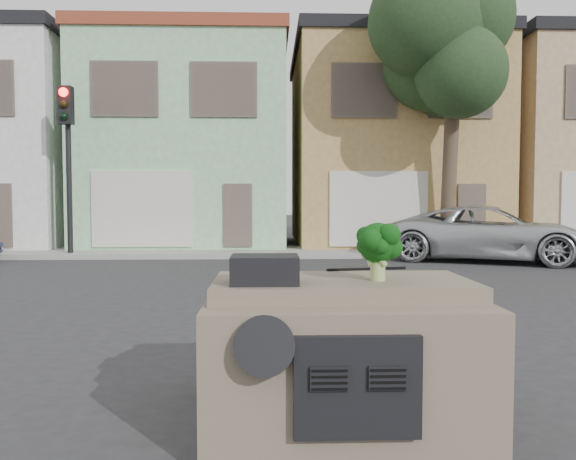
{
  "coord_description": "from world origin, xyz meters",
  "views": [
    {
      "loc": [
        -0.55,
        -7.34,
        1.71
      ],
      "look_at": [
        -0.28,
        0.5,
        1.3
      ],
      "focal_mm": 35.0,
      "sensor_mm": 36.0,
      "label": 1
    }
  ],
  "objects": [
    {
      "name": "ground_plane",
      "position": [
        0.0,
        0.0,
        0.0
      ],
      "size": [
        120.0,
        120.0,
        0.0
      ],
      "primitive_type": "plane",
      "color": "#303033",
      "rests_on": "ground"
    },
    {
      "name": "sidewalk",
      "position": [
        0.0,
        10.5,
        0.07
      ],
      "size": [
        40.0,
        3.0,
        0.15
      ],
      "primitive_type": "cube",
      "color": "gray",
      "rests_on": "ground"
    },
    {
      "name": "townhouse_mint",
      "position": [
        -3.5,
        14.5,
        3.77
      ],
      "size": [
        7.2,
        8.2,
        7.55
      ],
      "primitive_type": "cube",
      "color": "#99D29C",
      "rests_on": "ground"
    },
    {
      "name": "townhouse_tan",
      "position": [
        4.0,
        14.5,
        3.77
      ],
      "size": [
        7.2,
        8.2,
        7.55
      ],
      "primitive_type": "cube",
      "color": "tan",
      "rests_on": "ground"
    },
    {
      "name": "townhouse_beige",
      "position": [
        11.5,
        14.5,
        3.77
      ],
      "size": [
        7.2,
        8.2,
        7.55
      ],
      "primitive_type": "cube",
      "color": "tan",
      "rests_on": "ground"
    },
    {
      "name": "silver_pickup",
      "position": [
        5.71,
        8.24,
        0.0
      ],
      "size": [
        6.23,
        4.69,
        1.57
      ],
      "primitive_type": "imported",
      "rotation": [
        0.0,
        0.0,
        1.15
      ],
      "color": "silver",
      "rests_on": "ground"
    },
    {
      "name": "traffic_signal",
      "position": [
        -6.5,
        9.5,
        2.55
      ],
      "size": [
        0.4,
        0.4,
        5.1
      ],
      "primitive_type": "cube",
      "color": "black",
      "rests_on": "ground"
    },
    {
      "name": "tree_near",
      "position": [
        5.0,
        9.8,
        4.25
      ],
      "size": [
        4.4,
        4.0,
        8.5
      ],
      "primitive_type": "cube",
      "color": "#233A1D",
      "rests_on": "ground"
    },
    {
      "name": "car_dashboard",
      "position": [
        0.0,
        -3.0,
        0.56
      ],
      "size": [
        2.0,
        1.8,
        1.12
      ],
      "primitive_type": "cube",
      "color": "#716450",
      "rests_on": "ground"
    },
    {
      "name": "instrument_hump",
      "position": [
        -0.58,
        -3.35,
        1.22
      ],
      "size": [
        0.48,
        0.38,
        0.2
      ],
      "primitive_type": "cube",
      "color": "black",
      "rests_on": "car_dashboard"
    },
    {
      "name": "wiper_arm",
      "position": [
        0.28,
        -2.62,
        1.13
      ],
      "size": [
        0.69,
        0.15,
        0.02
      ],
      "primitive_type": "cube",
      "rotation": [
        0.0,
        0.0,
        0.17
      ],
      "color": "black",
      "rests_on": "car_dashboard"
    },
    {
      "name": "broccoli",
      "position": [
        0.25,
        -3.24,
        1.34
      ],
      "size": [
        0.42,
        0.42,
        0.44
      ],
      "primitive_type": "cube",
      "rotation": [
        0.0,
        0.0,
        2.95
      ],
      "color": "#0B350B",
      "rests_on": "car_dashboard"
    }
  ]
}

